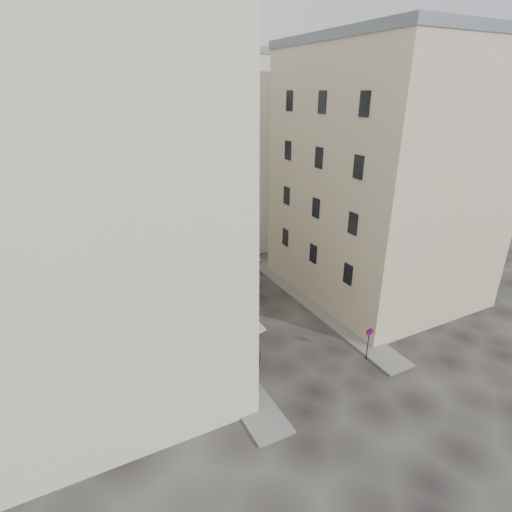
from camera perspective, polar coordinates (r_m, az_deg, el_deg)
ground at (r=26.98m, az=4.05°, el=-11.76°), size 90.00×90.00×0.00m
sidewalk_left at (r=28.42m, az=-8.14°, el=-9.86°), size 2.00×22.00×0.12m
sidewalk_right at (r=31.22m, az=8.35°, el=-6.67°), size 2.00×18.00×0.12m
building_left at (r=22.49m, az=-23.42°, el=8.18°), size 12.20×16.20×20.60m
building_right at (r=32.15m, az=17.74°, el=10.99°), size 12.20×14.20×18.60m
building_back at (r=39.86m, az=-11.44°, el=13.68°), size 18.20×10.20×18.60m
cafe_storefront at (r=25.10m, az=-5.64°, el=-9.59°), size 1.74×7.30×3.50m
stone_steps at (r=36.74m, az=-6.04°, el=-1.28°), size 9.00×3.15×0.80m
bollard_near at (r=24.69m, az=-1.37°, el=-13.90°), size 0.12×0.12×0.98m
bollard_mid at (r=27.33m, az=-4.62°, el=-9.96°), size 0.12×0.12×0.98m
bollard_far at (r=30.15m, az=-7.22°, el=-6.72°), size 0.12×0.12×0.98m
no_parking_sign at (r=25.20m, az=15.82°, el=-11.10°), size 0.50×0.15×2.24m
bistro_table_a at (r=24.36m, az=-1.08°, el=-14.59°), size 1.34×0.63×0.94m
bistro_table_b at (r=25.00m, az=-1.94°, el=-13.72°), size 1.13×0.53×0.79m
bistro_table_c at (r=26.57m, az=-3.25°, el=-11.12°), size 1.30×0.61×0.92m
bistro_table_d at (r=27.90m, az=-5.03°, el=-9.46°), size 1.22×0.57×0.86m
bistro_table_e at (r=29.39m, az=-7.10°, el=-7.63°), size 1.36×0.64×0.96m
pedestrian at (r=27.89m, az=-3.80°, el=-8.39°), size 0.75×0.69×1.73m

